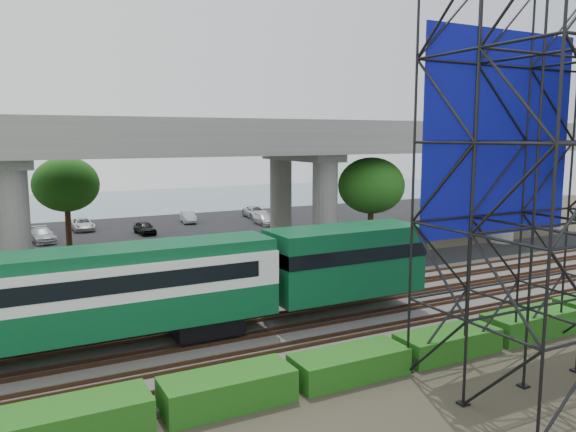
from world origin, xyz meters
TOP-DOWN VIEW (x-y plane):
  - ground at (0.00, 0.00)m, footprint 140.00×140.00m
  - ballast_bed at (0.00, 2.00)m, footprint 90.00×12.00m
  - service_road at (0.00, 10.50)m, footprint 90.00×5.00m
  - parking_lot at (0.00, 34.00)m, footprint 90.00×18.00m
  - harbor_water at (0.00, 56.00)m, footprint 140.00×40.00m
  - rail_tracks at (0.00, 2.00)m, footprint 90.00×9.52m
  - commuter_train at (-7.02, 2.00)m, footprint 29.30×3.06m
  - overpass at (-1.24, 16.00)m, footprint 80.00×12.00m
  - scaffold_tower at (7.78, -7.98)m, footprint 9.36×6.36m
  - hedge_strip at (1.01, -4.30)m, footprint 34.60×1.80m
  - trees at (-4.67, 16.17)m, footprint 40.94×16.94m
  - parked_cars at (1.15, 33.75)m, footprint 35.64×9.60m

SIDE VIEW (x-z plane):
  - ground at x=0.00m, z-range 0.00..0.00m
  - harbor_water at x=0.00m, z-range 0.00..0.03m
  - service_road at x=0.00m, z-range 0.00..0.08m
  - parking_lot at x=0.00m, z-range 0.00..0.08m
  - ballast_bed at x=0.00m, z-range 0.00..0.20m
  - rail_tracks at x=0.00m, z-range 0.20..0.36m
  - hedge_strip at x=1.01m, z-range -0.04..1.16m
  - parked_cars at x=1.15m, z-range 0.04..1.31m
  - commuter_train at x=-7.02m, z-range 0.73..5.03m
  - trees at x=-4.67m, z-range 1.73..9.42m
  - scaffold_tower at x=7.78m, z-range -0.03..14.97m
  - overpass at x=-1.24m, z-range 2.01..14.41m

